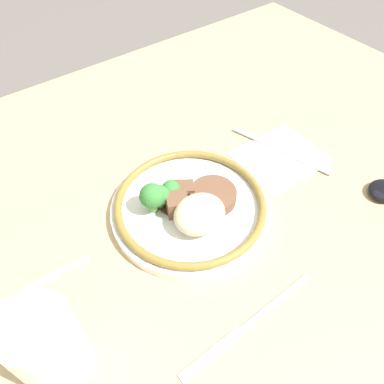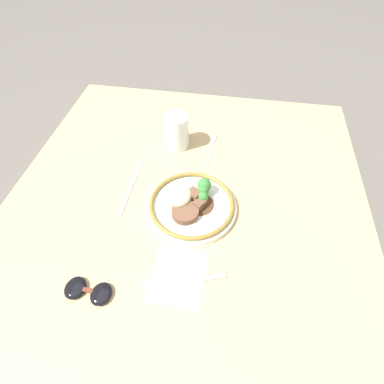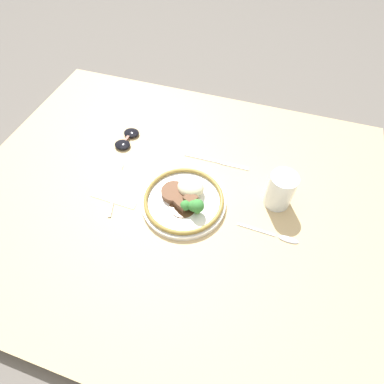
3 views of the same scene
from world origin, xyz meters
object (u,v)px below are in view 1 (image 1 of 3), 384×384
(juice_glass, at_px, (49,348))
(fork, at_px, (290,154))
(plate, at_px, (190,206))
(spoon, at_px, (4,302))
(knife, at_px, (244,327))

(juice_glass, height_order, fork, juice_glass)
(plate, relative_size, juice_glass, 2.19)
(fork, distance_m, spoon, 0.49)
(juice_glass, height_order, spoon, juice_glass)
(plate, bearing_deg, spoon, -5.53)
(plate, bearing_deg, juice_glass, 19.00)
(juice_glass, relative_size, spoon, 0.66)
(juice_glass, distance_m, fork, 0.48)
(spoon, bearing_deg, juice_glass, 106.15)
(spoon, bearing_deg, plate, 176.86)
(plate, distance_m, fork, 0.22)
(spoon, bearing_deg, knife, 139.27)
(juice_glass, xyz_separation_m, knife, (-0.19, 0.10, -0.05))
(knife, xyz_separation_m, spoon, (0.22, -0.21, 0.00))
(fork, bearing_deg, spoon, -110.17)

